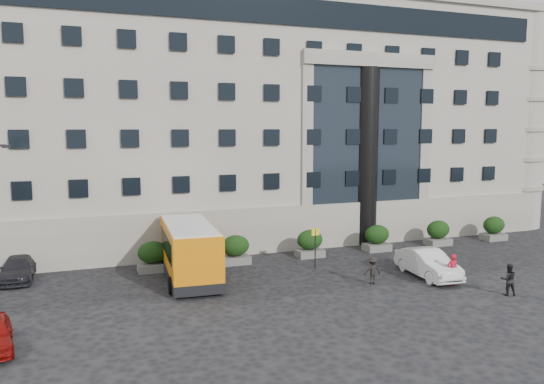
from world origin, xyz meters
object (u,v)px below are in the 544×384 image
(parked_car_c, at_px, (18,269))
(pedestrian_a, at_px, (452,270))
(white_taxi, at_px, (428,263))
(pedestrian_b, at_px, (508,280))
(pedestrian_c, at_px, (372,271))
(hedge_e, at_px, (438,233))
(bus_stop_sign, at_px, (315,241))
(hedge_b, at_px, (235,249))
(minibus, at_px, (189,249))
(hedge_a, at_px, (153,256))
(hedge_d, at_px, (377,238))
(hedge_c, at_px, (310,243))
(hedge_f, at_px, (494,228))

(parked_car_c, relative_size, pedestrian_a, 2.45)
(white_taxi, bearing_deg, pedestrian_b, -63.60)
(pedestrian_a, relative_size, pedestrian_c, 1.17)
(hedge_e, height_order, parked_car_c, hedge_e)
(bus_stop_sign, xyz_separation_m, pedestrian_a, (5.54, -5.90, -0.84))
(hedge_b, xyz_separation_m, pedestrian_b, (11.47, -11.07, -0.10))
(parked_car_c, distance_m, pedestrian_a, 24.50)
(white_taxi, xyz_separation_m, pedestrian_c, (-3.75, -0.09, -0.04))
(minibus, bearing_deg, hedge_a, 130.00)
(hedge_a, xyz_separation_m, hedge_d, (15.60, 0.00, 0.00))
(pedestrian_a, xyz_separation_m, pedestrian_c, (-3.94, 1.81, -0.13))
(hedge_c, height_order, parked_car_c, hedge_c)
(pedestrian_b, bearing_deg, bus_stop_sign, -25.66)
(hedge_b, relative_size, hedge_e, 1.00)
(pedestrian_c, bearing_deg, minibus, -19.77)
(hedge_f, relative_size, minibus, 0.24)
(parked_car_c, bearing_deg, hedge_a, -5.48)
(hedge_d, bearing_deg, white_taxi, -96.25)
(hedge_b, relative_size, white_taxi, 0.38)
(hedge_e, xyz_separation_m, bus_stop_sign, (-11.30, -2.80, 0.80))
(hedge_e, xyz_separation_m, pedestrian_c, (-9.70, -6.89, -0.17))
(hedge_c, bearing_deg, hedge_a, 180.00)
(hedge_a, height_order, minibus, minibus)
(hedge_e, height_order, pedestrian_c, hedge_e)
(hedge_d, xyz_separation_m, pedestrian_b, (1.07, -11.07, -0.10))
(minibus, bearing_deg, pedestrian_b, -26.46)
(hedge_b, distance_m, hedge_d, 10.40)
(white_taxi, bearing_deg, hedge_f, 34.75)
(hedge_b, height_order, parked_car_c, hedge_b)
(hedge_e, height_order, pedestrian_b, hedge_e)
(hedge_d, relative_size, bus_stop_sign, 0.73)
(hedge_f, relative_size, bus_stop_sign, 0.73)
(hedge_f, xyz_separation_m, white_taxi, (-11.14, -6.80, -0.13))
(parked_car_c, height_order, pedestrian_b, pedestrian_b)
(hedge_b, relative_size, minibus, 0.24)
(hedge_d, distance_m, hedge_e, 5.20)
(hedge_e, bearing_deg, parked_car_c, 178.19)
(hedge_f, bearing_deg, white_taxi, -148.61)
(white_taxi, height_order, pedestrian_b, pedestrian_b)
(parked_car_c, distance_m, pedestrian_c, 20.17)
(pedestrian_b, bearing_deg, minibus, -6.78)
(hedge_b, distance_m, pedestrian_c, 9.07)
(hedge_f, relative_size, parked_car_c, 0.42)
(hedge_b, xyz_separation_m, parked_car_c, (-12.70, 0.90, -0.29))
(hedge_c, height_order, hedge_e, same)
(pedestrian_c, bearing_deg, parked_car_c, -16.80)
(hedge_a, distance_m, pedestrian_b, 20.02)
(hedge_c, distance_m, pedestrian_b, 12.73)
(hedge_a, bearing_deg, pedestrian_a, -30.05)
(minibus, bearing_deg, hedge_b, 38.57)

